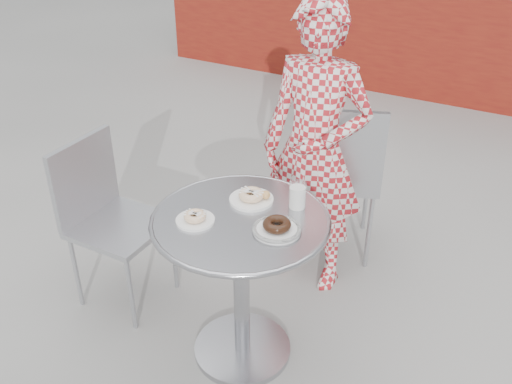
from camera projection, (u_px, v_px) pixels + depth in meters
The scene contains 9 objects.
ground at pixel (253, 347), 2.74m from camera, with size 60.00×60.00×0.00m, color #A6A49E.
bistro_table at pixel (241, 254), 2.43m from camera, with size 0.75×0.75×0.76m.
chair_far at pixel (335, 204), 3.31m from camera, with size 0.59×0.59×0.96m.
chair_left at pixel (123, 254), 2.94m from camera, with size 0.42×0.42×0.87m.
seated_person at pixel (315, 151), 2.84m from camera, with size 0.56×0.37×1.54m, color #A41920.
plate_far at pixel (252, 197), 2.45m from camera, with size 0.19×0.19×0.05m.
plate_near at pixel (195, 218), 2.31m from camera, with size 0.16×0.16×0.04m.
plate_checker at pixel (277, 228), 2.25m from camera, with size 0.20×0.20×0.05m.
milk_cup at pixel (297, 196), 2.38m from camera, with size 0.07×0.07×0.12m.
Camera 1 is at (0.97, -1.72, 2.04)m, focal length 40.00 mm.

